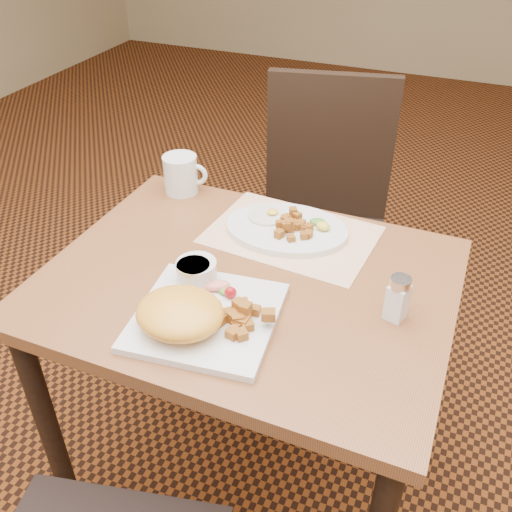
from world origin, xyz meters
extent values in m
plane|color=black|center=(0.00, 0.00, 0.00)|extent=(8.00, 8.00, 0.00)
cube|color=brown|center=(0.00, 0.00, 0.73)|extent=(0.90, 0.70, 0.03)
cylinder|color=black|center=(-0.40, -0.30, 0.36)|extent=(0.05, 0.05, 0.71)
cylinder|color=black|center=(-0.40, 0.30, 0.36)|extent=(0.05, 0.05, 0.71)
cylinder|color=black|center=(0.40, 0.30, 0.36)|extent=(0.05, 0.05, 0.71)
cube|color=black|center=(0.00, 0.60, 0.45)|extent=(0.50, 0.50, 0.05)
cylinder|color=black|center=(0.14, 0.81, 0.21)|extent=(0.04, 0.04, 0.42)
cylinder|color=black|center=(0.21, 0.46, 0.21)|extent=(0.04, 0.04, 0.42)
cylinder|color=black|center=(-0.21, 0.74, 0.21)|extent=(0.04, 0.04, 0.42)
cylinder|color=black|center=(-0.14, 0.38, 0.21)|extent=(0.04, 0.04, 0.42)
cube|color=black|center=(-0.04, 0.79, 0.72)|extent=(0.42, 0.13, 0.50)
cube|color=white|center=(0.03, 0.20, 0.75)|extent=(0.42, 0.31, 0.00)
cube|color=silver|center=(-0.02, -0.16, 0.76)|extent=(0.31, 0.31, 0.02)
ellipsoid|color=#FAAC30|center=(-0.05, -0.21, 0.80)|extent=(0.18, 0.16, 0.06)
ellipsoid|color=#FAAC30|center=(-0.03, -0.23, 0.78)|extent=(0.07, 0.06, 0.02)
ellipsoid|color=#FAAC30|center=(-0.11, -0.18, 0.78)|extent=(0.07, 0.06, 0.02)
cylinder|color=silver|center=(-0.09, -0.07, 0.79)|extent=(0.09, 0.09, 0.05)
cylinder|color=beige|center=(-0.09, -0.08, 0.81)|extent=(0.07, 0.07, 0.01)
ellipsoid|color=#387223|center=(-0.01, -0.08, 0.77)|extent=(0.04, 0.03, 0.01)
ellipsoid|color=red|center=(0.00, -0.09, 0.78)|extent=(0.03, 0.03, 0.03)
ellipsoid|color=#F28C72|center=(-0.04, -0.08, 0.78)|extent=(0.07, 0.06, 0.02)
cylinder|color=white|center=(-0.04, 0.23, 0.77)|extent=(0.10, 0.10, 0.01)
ellipsoid|color=yellow|center=(-0.03, 0.24, 0.78)|extent=(0.03, 0.03, 0.01)
ellipsoid|color=#387223|center=(0.08, 0.25, 0.78)|extent=(0.04, 0.04, 0.01)
ellipsoid|color=yellow|center=(0.10, 0.23, 0.78)|extent=(0.04, 0.04, 0.02)
cube|color=white|center=(0.33, -0.01, 0.79)|extent=(0.05, 0.05, 0.08)
cylinder|color=silver|center=(0.33, -0.01, 0.84)|extent=(0.05, 0.05, 0.02)
cylinder|color=silver|center=(-0.33, 0.30, 0.80)|extent=(0.09, 0.09, 0.11)
torus|color=silver|center=(-0.28, 0.31, 0.81)|extent=(0.06, 0.03, 0.06)
cube|color=#A8601B|center=(0.07, -0.12, 0.78)|extent=(0.02, 0.02, 0.02)
cube|color=#A8601B|center=(0.04, -0.16, 0.78)|extent=(0.03, 0.03, 0.02)
cube|color=#A8601B|center=(0.06, -0.15, 0.78)|extent=(0.02, 0.03, 0.02)
cube|color=#A8601B|center=(0.03, -0.15, 0.78)|extent=(0.03, 0.03, 0.02)
cube|color=#A8601B|center=(0.06, -0.18, 0.77)|extent=(0.03, 0.03, 0.02)
cube|color=#A8601B|center=(0.11, -0.15, 0.79)|extent=(0.03, 0.03, 0.02)
cube|color=#A8601B|center=(0.04, -0.14, 0.79)|extent=(0.03, 0.03, 0.02)
cube|color=#A8601B|center=(0.06, -0.20, 0.78)|extent=(0.03, 0.03, 0.02)
cube|color=#A8601B|center=(0.05, -0.17, 0.78)|extent=(0.03, 0.03, 0.02)
cube|color=#A8601B|center=(0.06, -0.15, 0.78)|extent=(0.02, 0.03, 0.02)
cube|color=#A8601B|center=(0.02, -0.17, 0.78)|extent=(0.03, 0.03, 0.02)
cube|color=#A8601B|center=(0.05, -0.16, 0.78)|extent=(0.03, 0.03, 0.03)
cube|color=#A8601B|center=(0.11, -0.14, 0.79)|extent=(0.03, 0.03, 0.02)
cube|color=#A8601B|center=(0.05, -0.20, 0.77)|extent=(0.02, 0.02, 0.02)
cube|color=#A8601B|center=(0.05, -0.14, 0.78)|extent=(0.03, 0.03, 0.02)
cube|color=#A8601B|center=(0.06, -0.15, 0.80)|extent=(0.02, 0.02, 0.02)
cube|color=#A8601B|center=(0.06, -0.16, 0.78)|extent=(0.03, 0.03, 0.02)
cube|color=#A8601B|center=(0.07, -0.15, 0.77)|extent=(0.03, 0.03, 0.02)
cube|color=#A8601B|center=(0.07, -0.17, 0.77)|extent=(0.03, 0.03, 0.02)
cube|color=#A8601B|center=(0.07, -0.20, 0.78)|extent=(0.03, 0.03, 0.02)
cube|color=#A8601B|center=(0.05, -0.13, 0.79)|extent=(0.03, 0.03, 0.02)
cube|color=#A8601B|center=(0.04, 0.21, 0.78)|extent=(0.02, 0.02, 0.02)
cube|color=#A8601B|center=(0.04, 0.23, 0.79)|extent=(0.02, 0.02, 0.01)
cube|color=#A8601B|center=(0.02, 0.15, 0.78)|extent=(0.02, 0.02, 0.02)
cube|color=#A8601B|center=(0.08, 0.19, 0.78)|extent=(0.02, 0.02, 0.01)
cube|color=#A8601B|center=(0.03, 0.19, 0.79)|extent=(0.03, 0.03, 0.02)
cube|color=#A8601B|center=(0.02, 0.24, 0.78)|extent=(0.02, 0.02, 0.02)
cube|color=#A8601B|center=(0.01, 0.18, 0.79)|extent=(0.02, 0.02, 0.02)
cube|color=#A8601B|center=(0.03, 0.18, 0.79)|extent=(0.03, 0.03, 0.02)
cube|color=#A8601B|center=(0.05, 0.21, 0.78)|extent=(0.02, 0.02, 0.02)
cube|color=#A8601B|center=(0.07, 0.17, 0.78)|extent=(0.02, 0.02, 0.02)
cube|color=#A8601B|center=(0.02, 0.21, 0.78)|extent=(0.03, 0.03, 0.02)
cube|color=#A8601B|center=(0.03, 0.20, 0.79)|extent=(0.02, 0.02, 0.01)
cube|color=#A8601B|center=(0.04, 0.21, 0.78)|extent=(0.03, 0.03, 0.02)
cube|color=#A8601B|center=(0.05, 0.15, 0.78)|extent=(0.02, 0.02, 0.01)
cube|color=#A8601B|center=(0.07, 0.20, 0.78)|extent=(0.02, 0.02, 0.02)
cube|color=#A8601B|center=(0.05, 0.22, 0.78)|extent=(0.02, 0.02, 0.02)
cube|color=#A8601B|center=(0.04, 0.20, 0.78)|extent=(0.02, 0.02, 0.02)
cube|color=#A8601B|center=(0.03, 0.19, 0.78)|extent=(0.02, 0.02, 0.02)
cube|color=#A8601B|center=(0.07, 0.21, 0.78)|extent=(0.02, 0.02, 0.02)
cube|color=#A8601B|center=(0.02, 0.24, 0.79)|extent=(0.03, 0.03, 0.02)
cube|color=#A8601B|center=(0.01, 0.22, 0.78)|extent=(0.03, 0.03, 0.02)
cube|color=#A8601B|center=(0.08, 0.18, 0.78)|extent=(0.02, 0.02, 0.01)
cube|color=#A8601B|center=(0.03, 0.20, 0.78)|extent=(0.02, 0.02, 0.02)
cube|color=#A8601B|center=(0.01, 0.20, 0.79)|extent=(0.02, 0.02, 0.02)
camera|label=1|loc=(0.41, -0.92, 1.53)|focal=40.00mm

